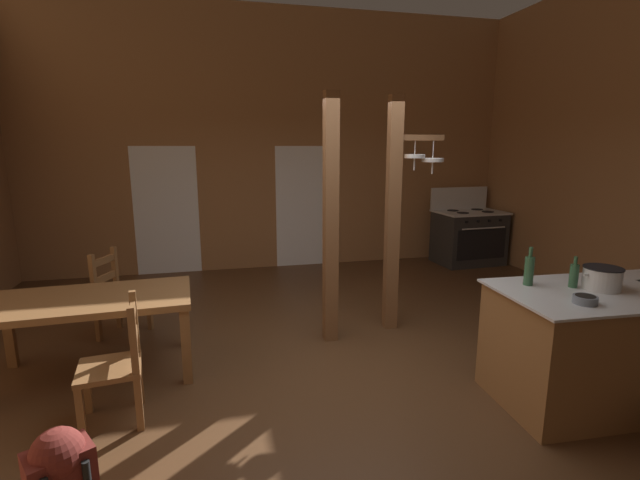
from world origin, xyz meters
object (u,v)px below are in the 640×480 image
(stockpot_on_counter, at_px, (602,278))
(bottle_tall_on_counter, at_px, (574,275))
(kitchen_island, at_px, (625,344))
(mixing_bowl_on_counter, at_px, (585,300))
(stove_range, at_px, (468,236))
(bottle_short_on_counter, at_px, (529,270))
(dining_table, at_px, (91,307))
(backpack, at_px, (61,477))
(ladderback_chair_near_window, at_px, (117,365))
(ladderback_chair_by_post, at_px, (118,296))

(stockpot_on_counter, xyz_separation_m, bottle_tall_on_counter, (-0.18, 0.09, 0.01))
(kitchen_island, distance_m, stockpot_on_counter, 0.62)
(mixing_bowl_on_counter, xyz_separation_m, bottle_tall_on_counter, (0.21, 0.35, 0.07))
(stove_range, height_order, bottle_short_on_counter, stove_range)
(kitchen_island, height_order, bottle_tall_on_counter, bottle_tall_on_counter)
(bottle_short_on_counter, bearing_deg, dining_table, 162.38)
(bottle_tall_on_counter, bearing_deg, kitchen_island, -17.58)
(backpack, xyz_separation_m, mixing_bowl_on_counter, (3.42, 0.19, 0.65))
(dining_table, bearing_deg, stockpot_on_counter, -18.56)
(stove_range, distance_m, ladderback_chair_near_window, 6.30)
(backpack, bearing_deg, ladderback_chair_by_post, 94.02)
(ladderback_chair_near_window, xyz_separation_m, backpack, (-0.11, -1.01, -0.14))
(kitchen_island, xyz_separation_m, bottle_short_on_counter, (-0.75, 0.28, 0.59))
(kitchen_island, distance_m, bottle_tall_on_counter, 0.74)
(ladderback_chair_near_window, height_order, backpack, ladderback_chair_near_window)
(dining_table, height_order, bottle_short_on_counter, bottle_short_on_counter)
(stove_range, xyz_separation_m, backpack, (-5.23, -4.66, -0.17))
(ladderback_chair_near_window, bearing_deg, stove_range, 35.47)
(backpack, bearing_deg, dining_table, 97.45)
(kitchen_island, relative_size, mixing_bowl_on_counter, 13.42)
(kitchen_island, height_order, dining_table, kitchen_island)
(bottle_tall_on_counter, bearing_deg, stove_range, 68.78)
(kitchen_island, bearing_deg, bottle_tall_on_counter, 162.42)
(stockpot_on_counter, distance_m, bottle_tall_on_counter, 0.20)
(stove_range, distance_m, dining_table, 6.17)
(mixing_bowl_on_counter, relative_size, bottle_tall_on_counter, 0.65)
(ladderback_chair_by_post, bearing_deg, kitchen_island, -28.43)
(dining_table, bearing_deg, ladderback_chair_by_post, 87.09)
(kitchen_island, bearing_deg, mixing_bowl_on_counter, -162.49)
(backpack, distance_m, bottle_tall_on_counter, 3.74)
(bottle_short_on_counter, bearing_deg, stockpot_on_counter, -25.07)
(stockpot_on_counter, distance_m, bottle_short_on_counter, 0.54)
(dining_table, relative_size, bottle_short_on_counter, 5.56)
(stove_range, relative_size, ladderback_chair_by_post, 1.39)
(ladderback_chair_by_post, bearing_deg, stove_range, 19.78)
(backpack, bearing_deg, stove_range, 41.68)
(ladderback_chair_near_window, xyz_separation_m, mixing_bowl_on_counter, (3.32, -0.82, 0.52))
(dining_table, relative_size, mixing_bowl_on_counter, 10.66)
(dining_table, height_order, mixing_bowl_on_counter, mixing_bowl_on_counter)
(kitchen_island, xyz_separation_m, ladderback_chair_by_post, (-4.27, 2.31, -0.02))
(mixing_bowl_on_counter, bearing_deg, backpack, -176.79)
(stockpot_on_counter, bearing_deg, bottle_short_on_counter, 154.93)
(dining_table, relative_size, ladderback_chair_near_window, 1.84)
(kitchen_island, height_order, ladderback_chair_near_window, ladderback_chair_near_window)
(stove_range, height_order, stockpot_on_counter, stove_range)
(stove_range, bearing_deg, ladderback_chair_by_post, -160.22)
(kitchen_island, bearing_deg, ladderback_chair_near_window, 171.29)
(dining_table, bearing_deg, stove_range, 27.54)
(dining_table, relative_size, bottle_tall_on_counter, 6.92)
(ladderback_chair_near_window, distance_m, bottle_short_on_counter, 3.29)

